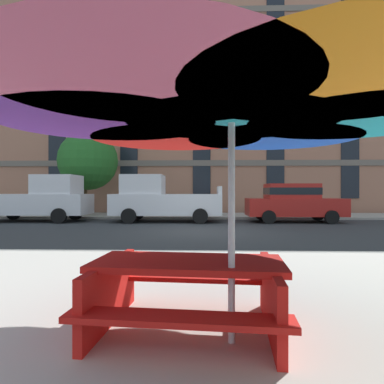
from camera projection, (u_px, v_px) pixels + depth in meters
name	position (u px, v px, depth m)	size (l,w,h in m)	color
ground_plane	(201.00, 231.00, 11.89)	(120.00, 120.00, 0.00)	#2D3033
sidewalk_near_patio	(199.00, 349.00, 2.89)	(56.00, 9.00, 0.12)	#B2ADA3
sidewalk_far	(202.00, 216.00, 18.68)	(56.00, 3.60, 0.12)	#9E998E
apartment_building	(202.00, 110.00, 26.85)	(41.28, 12.08, 16.00)	#A87056
pickup_white	(40.00, 200.00, 15.82)	(5.10, 2.12, 2.20)	silver
pickup_white_midblock	(162.00, 200.00, 15.64)	(5.10, 2.12, 2.20)	silver
sedan_red	(293.00, 202.00, 15.45)	(4.40, 1.98, 1.78)	#B21E19
street_tree_left	(89.00, 161.00, 18.92)	(3.34, 3.34, 4.84)	#4C3823
patio_umbrella	(232.00, 99.00, 2.88)	(4.12, 3.82, 2.51)	silver
picnic_table	(188.00, 290.00, 3.19)	(1.92, 1.67, 0.77)	red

